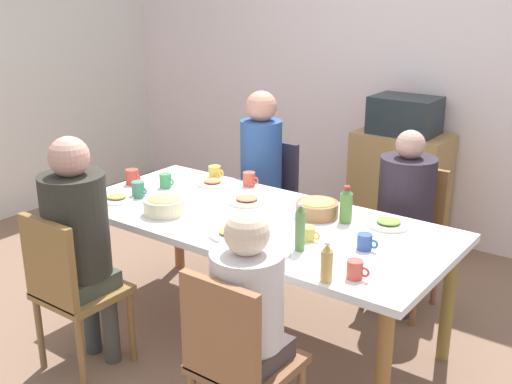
# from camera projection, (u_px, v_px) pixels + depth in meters

# --- Properties ---
(ground_plane) EXTENTS (7.00, 7.00, 0.00)m
(ground_plane) POSITION_uv_depth(u_px,v_px,m) (256.00, 332.00, 3.71)
(ground_plane) COLOR #846450
(wall_back) EXTENTS (6.07, 0.12, 2.60)m
(wall_back) POSITION_uv_depth(u_px,v_px,m) (412.00, 75.00, 4.86)
(wall_back) COLOR silver
(wall_back) RESTS_ON ground_plane
(dining_table) EXTENTS (2.19, 1.00, 0.74)m
(dining_table) POSITION_uv_depth(u_px,v_px,m) (256.00, 229.00, 3.50)
(dining_table) COLOR white
(dining_table) RESTS_ON ground_plane
(chair_0) EXTENTS (0.40, 0.40, 0.90)m
(chair_0) POSITION_uv_depth(u_px,v_px,m) (236.00, 358.00, 2.57)
(chair_0) COLOR brown
(chair_0) RESTS_ON ground_plane
(person_0) EXTENTS (0.31, 0.31, 1.14)m
(person_0) POSITION_uv_depth(u_px,v_px,m) (249.00, 312.00, 2.59)
(person_0) COLOR #373D4B
(person_0) RESTS_ON ground_plane
(chair_1) EXTENTS (0.40, 0.40, 0.90)m
(chair_1) POSITION_uv_depth(u_px,v_px,m) (69.00, 285.00, 3.19)
(chair_1) COLOR olive
(chair_1) RESTS_ON ground_plane
(person_1) EXTENTS (0.33, 0.33, 1.28)m
(person_1) POSITION_uv_depth(u_px,v_px,m) (78.00, 234.00, 3.17)
(person_1) COLOR #373F42
(person_1) RESTS_ON ground_plane
(chair_2) EXTENTS (0.40, 0.40, 0.90)m
(chair_2) POSITION_uv_depth(u_px,v_px,m) (408.00, 229.00, 3.91)
(chair_2) COLOR olive
(chair_2) RESTS_ON ground_plane
(person_2) EXTENTS (0.34, 0.34, 1.16)m
(person_2) POSITION_uv_depth(u_px,v_px,m) (405.00, 204.00, 3.78)
(person_2) COLOR #40393A
(person_2) RESTS_ON ground_plane
(chair_3) EXTENTS (0.40, 0.40, 0.90)m
(chair_3) POSITION_uv_depth(u_px,v_px,m) (267.00, 196.00, 4.53)
(chair_3) COLOR #303752
(chair_3) RESTS_ON ground_plane
(person_3) EXTENTS (0.30, 0.30, 1.29)m
(person_3) POSITION_uv_depth(u_px,v_px,m) (260.00, 165.00, 4.38)
(person_3) COLOR brown
(person_3) RESTS_ON ground_plane
(plate_0) EXTENTS (0.20, 0.20, 0.04)m
(plate_0) POSITION_uv_depth(u_px,v_px,m) (212.00, 183.00, 4.03)
(plate_0) COLOR silver
(plate_0) RESTS_ON dining_table
(plate_1) EXTENTS (0.20, 0.20, 0.04)m
(plate_1) POSITION_uv_depth(u_px,v_px,m) (117.00, 198.00, 3.74)
(plate_1) COLOR white
(plate_1) RESTS_ON dining_table
(plate_2) EXTENTS (0.24, 0.24, 0.04)m
(plate_2) POSITION_uv_depth(u_px,v_px,m) (266.00, 250.00, 3.01)
(plate_2) COLOR white
(plate_2) RESTS_ON dining_table
(plate_3) EXTENTS (0.24, 0.24, 0.04)m
(plate_3) POSITION_uv_depth(u_px,v_px,m) (389.00, 223.00, 3.35)
(plate_3) COLOR silver
(plate_3) RESTS_ON dining_table
(plate_4) EXTENTS (0.22, 0.22, 0.04)m
(plate_4) POSITION_uv_depth(u_px,v_px,m) (231.00, 234.00, 3.22)
(plate_4) COLOR silver
(plate_4) RESTS_ON dining_table
(plate_5) EXTENTS (0.24, 0.24, 0.04)m
(plate_5) POSITION_uv_depth(u_px,v_px,m) (247.00, 200.00, 3.71)
(plate_5) COLOR #EEDEC7
(plate_5) RESTS_ON dining_table
(bowl_0) EXTENTS (0.24, 0.24, 0.10)m
(bowl_0) POSITION_uv_depth(u_px,v_px,m) (317.00, 208.00, 3.48)
(bowl_0) COLOR #A16E45
(bowl_0) RESTS_ON dining_table
(bowl_1) EXTENTS (0.24, 0.24, 0.11)m
(bowl_1) POSITION_uv_depth(u_px,v_px,m) (164.00, 205.00, 3.52)
(bowl_1) COLOR beige
(bowl_1) RESTS_ON dining_table
(cup_0) EXTENTS (0.11, 0.08, 0.10)m
(cup_0) POSITION_uv_depth(u_px,v_px,m) (138.00, 189.00, 3.79)
(cup_0) COLOR #3E8368
(cup_0) RESTS_ON dining_table
(cup_1) EXTENTS (0.11, 0.07, 0.09)m
(cup_1) POSITION_uv_depth(u_px,v_px,m) (355.00, 269.00, 2.75)
(cup_1) COLOR #D45142
(cup_1) RESTS_ON dining_table
(cup_2) EXTENTS (0.12, 0.08, 0.09)m
(cup_2) POSITION_uv_depth(u_px,v_px,m) (249.00, 179.00, 4.00)
(cup_2) COLOR #D0513E
(cup_2) RESTS_ON dining_table
(cup_3) EXTENTS (0.11, 0.07, 0.08)m
(cup_3) POSITION_uv_depth(u_px,v_px,m) (365.00, 242.00, 3.05)
(cup_3) COLOR #35539E
(cup_3) RESTS_ON dining_table
(cup_4) EXTENTS (0.11, 0.08, 0.09)m
(cup_4) POSITION_uv_depth(u_px,v_px,m) (166.00, 181.00, 3.97)
(cup_4) COLOR #41925A
(cup_4) RESTS_ON dining_table
(cup_5) EXTENTS (0.12, 0.08, 0.08)m
(cup_5) POSITION_uv_depth(u_px,v_px,m) (215.00, 172.00, 4.18)
(cup_5) COLOR yellow
(cup_5) RESTS_ON dining_table
(cup_6) EXTENTS (0.11, 0.07, 0.07)m
(cup_6) POSITION_uv_depth(u_px,v_px,m) (308.00, 233.00, 3.16)
(cup_6) COLOR #DDC253
(cup_6) RESTS_ON dining_table
(cup_7) EXTENTS (0.12, 0.08, 0.10)m
(cup_7) POSITION_uv_depth(u_px,v_px,m) (132.00, 177.00, 4.03)
(cup_7) COLOR #CA4335
(cup_7) RESTS_ON dining_table
(bottle_0) EXTENTS (0.05, 0.05, 0.24)m
(bottle_0) POSITION_uv_depth(u_px,v_px,m) (300.00, 228.00, 3.02)
(bottle_0) COLOR #507E41
(bottle_0) RESTS_ON dining_table
(bottle_1) EXTENTS (0.05, 0.05, 0.19)m
(bottle_1) POSITION_uv_depth(u_px,v_px,m) (327.00, 263.00, 2.71)
(bottle_1) COLOR tan
(bottle_1) RESTS_ON dining_table
(bottle_2) EXTENTS (0.07, 0.07, 0.21)m
(bottle_2) POSITION_uv_depth(u_px,v_px,m) (346.00, 205.00, 3.38)
(bottle_2) COLOR #538337
(bottle_2) RESTS_ON dining_table
(side_cabinet) EXTENTS (0.70, 0.44, 0.90)m
(side_cabinet) POSITION_uv_depth(u_px,v_px,m) (399.00, 190.00, 4.85)
(side_cabinet) COLOR #AD854F
(side_cabinet) RESTS_ON ground_plane
(microwave) EXTENTS (0.48, 0.36, 0.28)m
(microwave) POSITION_uv_depth(u_px,v_px,m) (405.00, 115.00, 4.66)
(microwave) COLOR #212B2F
(microwave) RESTS_ON side_cabinet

